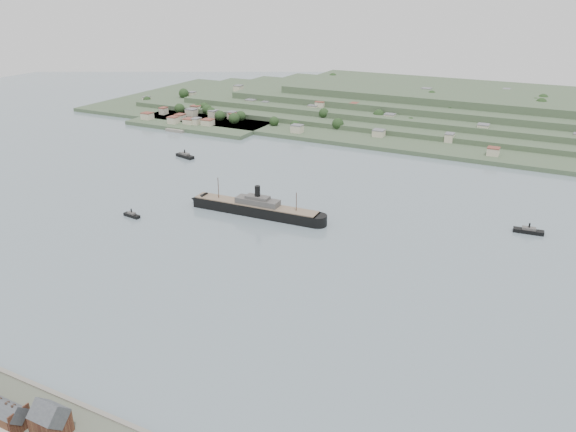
% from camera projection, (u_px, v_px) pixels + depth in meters
% --- Properties ---
extents(ground, '(1400.00, 1400.00, 0.00)m').
position_uv_depth(ground, '(239.00, 242.00, 337.90)').
color(ground, slate).
rests_on(ground, ground).
extents(gabled_building, '(10.40, 10.18, 14.09)m').
position_uv_depth(gabled_building, '(50.00, 420.00, 188.27)').
color(gabled_building, '#3F1E16').
rests_on(gabled_building, ground).
extents(far_peninsula, '(760.00, 309.00, 30.00)m').
position_uv_depth(far_peninsula, '(439.00, 109.00, 645.01)').
color(far_peninsula, '#3D5035').
rests_on(far_peninsula, ground).
extents(steamship, '(102.92, 16.53, 24.68)m').
position_uv_depth(steamship, '(252.00, 208.00, 378.08)').
color(steamship, black).
rests_on(steamship, ground).
extents(tugboat, '(13.23, 4.98, 5.81)m').
position_uv_depth(tugboat, '(132.00, 215.00, 374.16)').
color(tugboat, black).
rests_on(tugboat, ground).
extents(ferry_west, '(20.62, 10.36, 7.45)m').
position_uv_depth(ferry_west, '(185.00, 156.00, 502.72)').
color(ferry_west, black).
rests_on(ferry_west, ground).
extents(ferry_east, '(18.43, 6.68, 6.77)m').
position_uv_depth(ferry_east, '(529.00, 231.00, 349.66)').
color(ferry_east, black).
rests_on(ferry_east, ground).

